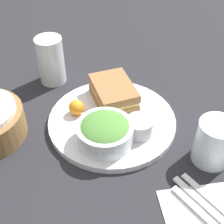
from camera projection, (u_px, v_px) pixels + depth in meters
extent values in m
plane|color=#232328|center=(112.00, 123.00, 0.73)|extent=(4.00, 4.00, 0.00)
cylinder|color=silver|center=(112.00, 121.00, 0.73)|extent=(0.29, 0.29, 0.02)
cube|color=olive|center=(113.00, 98.00, 0.76)|extent=(0.14, 0.11, 0.02)
cube|color=#E5C666|center=(113.00, 93.00, 0.75)|extent=(0.13, 0.11, 0.01)
cube|color=olive|center=(113.00, 88.00, 0.74)|extent=(0.14, 0.11, 0.02)
cylinder|color=white|center=(105.00, 133.00, 0.65)|extent=(0.12, 0.12, 0.05)
ellipsoid|color=#4C8438|center=(105.00, 128.00, 0.64)|extent=(0.11, 0.11, 0.04)
cylinder|color=#B7B7BC|center=(140.00, 127.00, 0.67)|extent=(0.06, 0.06, 0.04)
sphere|color=orange|center=(77.00, 107.00, 0.72)|extent=(0.04, 0.04, 0.04)
cylinder|color=silver|center=(51.00, 60.00, 0.82)|extent=(0.07, 0.07, 0.13)
cube|color=white|center=(214.00, 216.00, 0.55)|extent=(0.13, 0.18, 0.00)
cube|color=silver|center=(221.00, 209.00, 0.56)|extent=(0.17, 0.10, 0.01)
cube|color=silver|center=(215.00, 214.00, 0.55)|extent=(0.18, 0.10, 0.01)
cube|color=silver|center=(208.00, 220.00, 0.54)|extent=(0.15, 0.09, 0.01)
cylinder|color=silver|center=(214.00, 142.00, 0.62)|extent=(0.08, 0.08, 0.10)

